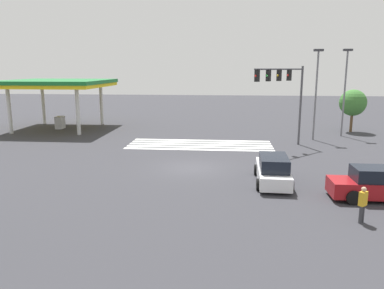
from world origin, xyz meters
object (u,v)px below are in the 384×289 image
at_px(pedestrian, 363,203).
at_px(traffic_signal_mast, 285,86).
at_px(tree_corner_a, 353,103).
at_px(car_0, 378,185).
at_px(car_1, 273,170).
at_px(street_light_pole_a, 316,86).
at_px(street_light_pole_b, 345,85).

bearing_deg(pedestrian, traffic_signal_mast, -39.49).
bearing_deg(traffic_signal_mast, tree_corner_a, -178.17).
distance_m(pedestrian, tree_corner_a, 24.46).
height_order(traffic_signal_mast, car_0, traffic_signal_mast).
height_order(car_1, tree_corner_a, tree_corner_a).
bearing_deg(car_0, pedestrian, -120.41).
relative_size(pedestrian, street_light_pole_a, 0.20).
bearing_deg(street_light_pole_a, pedestrian, 83.40).
distance_m(street_light_pole_b, tree_corner_a, 3.55).
distance_m(traffic_signal_mast, car_0, 12.86).
xyz_separation_m(traffic_signal_mast, car_1, (1.89, 9.55, -4.17)).
xyz_separation_m(pedestrian, tree_corner_a, (-6.91, -23.38, 2.07)).
height_order(car_1, street_light_pole_b, street_light_pole_b).
bearing_deg(street_light_pole_a, traffic_signal_mast, 49.75).
height_order(pedestrian, tree_corner_a, tree_corner_a).
distance_m(car_0, car_1, 5.29).
relative_size(pedestrian, street_light_pole_b, 0.19).
distance_m(traffic_signal_mast, street_light_pole_b, 8.78).
bearing_deg(pedestrian, street_light_pole_a, -50.40).
bearing_deg(tree_corner_a, car_1, 61.29).
bearing_deg(car_0, street_light_pole_a, 88.66).
bearing_deg(street_light_pole_b, street_light_pole_a, 35.07).
distance_m(car_1, pedestrian, 6.07).
bearing_deg(pedestrian, car_1, -14.03).
relative_size(traffic_signal_mast, street_light_pole_a, 0.82).
distance_m(car_1, tree_corner_a, 20.77).
relative_size(car_0, street_light_pole_a, 0.59).
bearing_deg(traffic_signal_mast, street_light_pole_b, 178.49).
distance_m(car_0, street_light_pole_b, 18.65).
height_order(street_light_pole_b, tree_corner_a, street_light_pole_b).
bearing_deg(pedestrian, car_0, -74.31).
xyz_separation_m(car_1, street_light_pole_b, (-8.26, -15.60, 4.07)).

